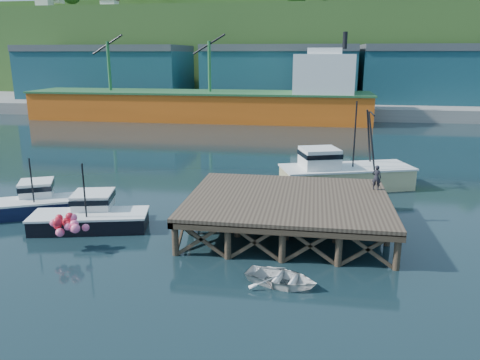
% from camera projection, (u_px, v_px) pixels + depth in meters
% --- Properties ---
extents(ground, '(300.00, 300.00, 0.00)m').
position_uv_depth(ground, '(200.00, 225.00, 29.58)').
color(ground, black).
rests_on(ground, ground).
extents(wharf, '(12.00, 10.00, 2.62)m').
position_uv_depth(wharf, '(288.00, 201.00, 28.07)').
color(wharf, brown).
rests_on(wharf, ground).
extents(far_quay, '(160.00, 40.00, 2.00)m').
position_uv_depth(far_quay, '(281.00, 102.00, 96.09)').
color(far_quay, gray).
rests_on(far_quay, ground).
extents(warehouse_left, '(32.00, 16.00, 9.00)m').
position_uv_depth(warehouse_left, '(108.00, 75.00, 95.18)').
color(warehouse_left, '#1B4D5A').
rests_on(warehouse_left, far_quay).
extents(warehouse_mid, '(28.00, 16.00, 9.00)m').
position_uv_depth(warehouse_mid, '(280.00, 76.00, 89.90)').
color(warehouse_mid, '#1B4D5A').
rests_on(warehouse_mid, far_quay).
extents(warehouse_right, '(30.00, 16.00, 9.00)m').
position_uv_depth(warehouse_right, '(444.00, 77.00, 85.36)').
color(warehouse_right, '#1B4D5A').
rests_on(warehouse_right, far_quay).
extents(cargo_ship, '(55.50, 10.00, 13.75)m').
position_uv_depth(cargo_ship, '(219.00, 100.00, 75.78)').
color(cargo_ship, orange).
rests_on(cargo_ship, ground).
extents(hillside, '(220.00, 50.00, 22.00)m').
position_uv_depth(hillside, '(290.00, 52.00, 122.11)').
color(hillside, '#2D511E').
rests_on(hillside, ground).
extents(boat_navy, '(6.78, 4.88, 4.01)m').
position_uv_depth(boat_navy, '(36.00, 202.00, 31.56)').
color(boat_navy, '#0E1433').
rests_on(boat_navy, ground).
extents(boat_black, '(7.40, 6.13, 4.32)m').
position_uv_depth(boat_black, '(91.00, 215.00, 28.93)').
color(boat_black, black).
rests_on(boat_black, ground).
extents(trawler, '(11.02, 6.82, 6.95)m').
position_uv_depth(trawler, '(344.00, 171.00, 37.45)').
color(trawler, '#C6BA80').
rests_on(trawler, ground).
extents(dinghy, '(3.96, 3.30, 0.71)m').
position_uv_depth(dinghy, '(281.00, 278.00, 21.77)').
color(dinghy, silver).
rests_on(dinghy, ground).
extents(dockworker, '(0.66, 0.52, 1.59)m').
position_uv_depth(dockworker, '(377.00, 177.00, 29.47)').
color(dockworker, black).
rests_on(dockworker, wharf).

